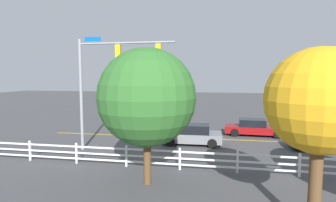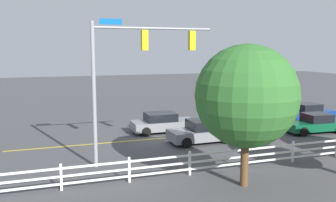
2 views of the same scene
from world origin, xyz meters
name	(u,v)px [view 2 (image 2 of 2)]	position (x,y,z in m)	size (l,w,h in m)	color
ground_plane	(167,138)	(0.00, 0.00, 0.00)	(120.00, 120.00, 0.00)	#444447
lane_center_stripe	(221,133)	(-4.00, 0.00, 0.00)	(28.00, 0.16, 0.01)	gold
signal_assembly	(130,64)	(3.46, 4.49, 5.09)	(6.26, 0.38, 7.30)	gray
car_0	(315,124)	(-10.42, 1.91, 0.64)	(4.32, 1.99, 1.36)	#0C4C2D
car_1	(163,123)	(-0.30, -1.71, 0.68)	(4.48, 2.01, 1.40)	slate
car_2	(238,118)	(-6.46, -1.91, 0.64)	(4.86, 2.11, 1.35)	maroon
car_3	(202,132)	(-1.76, 1.84, 0.69)	(4.20, 2.03, 1.44)	slate
car_4	(308,112)	(-12.99, -1.83, 0.69)	(4.00, 2.06, 1.44)	navy
white_rail_fence	(269,154)	(-3.00, 7.21, 0.60)	(26.10, 0.10, 1.15)	white
tree_2	(246,96)	(-0.35, 9.23, 3.90)	(4.35, 4.35, 6.08)	brown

